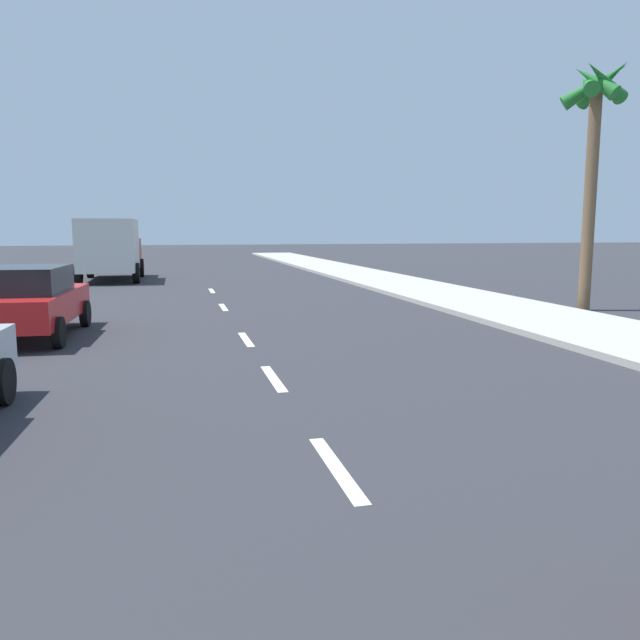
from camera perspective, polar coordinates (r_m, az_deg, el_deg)
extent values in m
plane|color=#2D2D33|center=(17.62, -8.24, 0.43)|extent=(160.00, 160.00, 0.00)
cube|color=#B2ADA3|center=(21.68, 12.41, 1.96)|extent=(3.60, 80.00, 0.14)
cube|color=white|center=(6.47, 1.49, -13.20)|extent=(0.16, 1.80, 0.01)
cube|color=white|center=(10.13, -4.24, -5.28)|extent=(0.16, 1.80, 0.01)
cube|color=white|center=(13.72, -6.72, -1.74)|extent=(0.16, 1.80, 0.01)
cube|color=white|center=(19.43, -8.74, 1.15)|extent=(0.16, 1.80, 0.01)
cube|color=white|center=(24.70, -9.77, 2.62)|extent=(0.16, 1.80, 0.01)
cylinder|color=black|center=(9.58, -26.76, -5.00)|extent=(0.21, 0.65, 0.64)
cube|color=red|center=(15.18, -24.83, 1.13)|extent=(2.03, 4.37, 0.64)
cube|color=black|center=(14.92, -25.17, 3.31)|extent=(1.70, 2.31, 0.56)
cylinder|color=black|center=(16.86, -26.48, 0.39)|extent=(0.22, 0.65, 0.64)
cylinder|color=black|center=(16.44, -20.47, 0.56)|extent=(0.22, 0.65, 0.64)
cylinder|color=black|center=(13.62, -22.60, -1.05)|extent=(0.22, 0.65, 0.64)
cube|color=maroon|center=(32.97, -18.04, 5.80)|extent=(2.42, 2.36, 1.40)
cube|color=silver|center=(29.98, -18.58, 6.44)|extent=(2.44, 4.18, 2.30)
cylinder|color=black|center=(33.01, -20.08, 4.41)|extent=(0.29, 0.90, 0.90)
cylinder|color=black|center=(32.79, -15.91, 4.57)|extent=(0.29, 0.90, 0.90)
cylinder|color=black|center=(29.15, -21.02, 3.92)|extent=(0.29, 0.90, 0.90)
cylinder|color=black|center=(28.91, -16.30, 4.10)|extent=(0.29, 0.90, 0.90)
cylinder|color=brown|center=(19.93, 23.24, 10.22)|extent=(0.34, 0.34, 6.57)
cone|color=#1E6B28|center=(20.50, 24.27, 18.94)|extent=(0.68, 1.85, 1.25)
cone|color=#1E6B28|center=(20.56, 23.62, 18.94)|extent=(1.81, 1.23, 1.44)
cone|color=#1E6B28|center=(20.34, 23.03, 19.10)|extent=(1.26, 1.65, 1.20)
cone|color=#1E6B28|center=(20.08, 23.63, 19.22)|extent=(1.15, 1.24, 1.31)
cone|color=#1E6B28|center=(20.17, 24.37, 19.13)|extent=(1.82, 0.97, 1.18)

